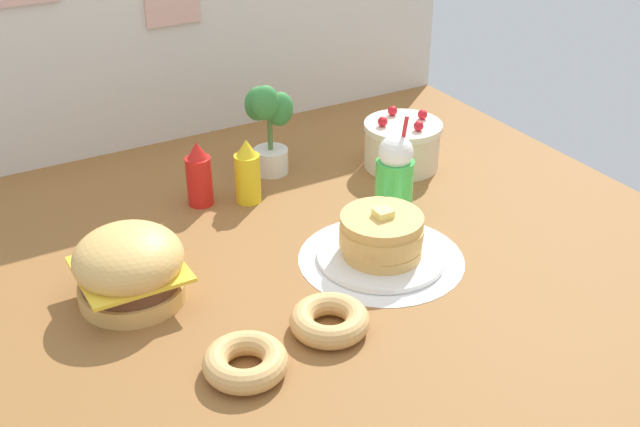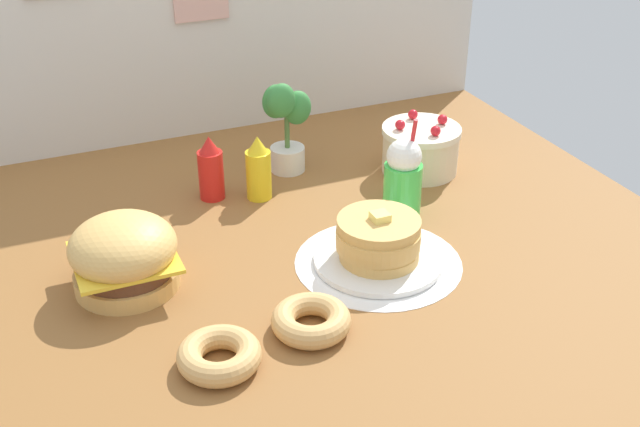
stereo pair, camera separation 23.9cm
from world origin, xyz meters
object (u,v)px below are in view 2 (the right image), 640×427
at_px(burger, 124,255).
at_px(mustard_bottle, 258,170).
at_px(pancake_stack, 379,244).
at_px(donut_chocolate, 311,320).
at_px(layer_cake, 420,149).
at_px(donut_pink_glaze, 219,355).
at_px(ketchup_bottle, 211,170).
at_px(cream_soda_cup, 403,178).
at_px(potted_plant, 286,123).

distance_m(burger, mustard_bottle, 0.63).
distance_m(pancake_stack, donut_chocolate, 0.38).
xyz_separation_m(layer_cake, donut_pink_glaze, (-0.98, -0.75, -0.05)).
xyz_separation_m(burger, donut_pink_glaze, (0.14, -0.43, -0.07)).
height_order(burger, mustard_bottle, mustard_bottle).
bearing_deg(donut_pink_glaze, donut_chocolate, 9.12).
xyz_separation_m(ketchup_bottle, cream_soda_cup, (0.53, -0.36, 0.03)).
bearing_deg(ketchup_bottle, mustard_bottle, -22.96).
height_order(pancake_stack, ketchup_bottle, ketchup_bottle).
bearing_deg(donut_pink_glaze, ketchup_bottle, 74.57).
xyz_separation_m(burger, mustard_bottle, (0.52, 0.35, 0.00)).
distance_m(ketchup_bottle, potted_plant, 0.33).
bearing_deg(potted_plant, layer_cake, -23.64).
height_order(donut_pink_glaze, potted_plant, potted_plant).
distance_m(pancake_stack, ketchup_bottle, 0.68).
height_order(cream_soda_cup, donut_chocolate, cream_soda_cup).
bearing_deg(potted_plant, donut_chocolate, -107.37).
bearing_deg(pancake_stack, cream_soda_cup, 48.82).
xyz_separation_m(mustard_bottle, donut_chocolate, (-0.12, -0.75, -0.07)).
distance_m(burger, potted_plant, 0.85).
relative_size(pancake_stack, cream_soda_cup, 1.13).
xyz_separation_m(ketchup_bottle, potted_plant, (0.31, 0.09, 0.08)).
bearing_deg(donut_pink_glaze, mustard_bottle, 64.16).
relative_size(layer_cake, potted_plant, 0.82).
xyz_separation_m(layer_cake, mustard_bottle, (-0.60, 0.04, 0.02)).
bearing_deg(pancake_stack, layer_cake, 49.74).
height_order(pancake_stack, donut_chocolate, pancake_stack).
distance_m(layer_cake, donut_pink_glaze, 1.24).
bearing_deg(ketchup_bottle, pancake_stack, -60.77).
bearing_deg(ketchup_bottle, potted_plant, 17.02).
xyz_separation_m(pancake_stack, mustard_bottle, (-0.18, 0.53, 0.04)).
bearing_deg(cream_soda_cup, pancake_stack, -131.18).
height_order(mustard_bottle, donut_pink_glaze, mustard_bottle).
xyz_separation_m(mustard_bottle, potted_plant, (0.16, 0.16, 0.08)).
bearing_deg(pancake_stack, potted_plant, 91.89).
height_order(burger, cream_soda_cup, cream_soda_cup).
bearing_deg(cream_soda_cup, ketchup_bottle, 145.96).
xyz_separation_m(burger, potted_plant, (0.68, 0.51, 0.08)).
relative_size(pancake_stack, mustard_bottle, 1.70).
bearing_deg(donut_pink_glaze, pancake_stack, 24.70).
distance_m(burger, cream_soda_cup, 0.91).
xyz_separation_m(burger, ketchup_bottle, (0.37, 0.42, 0.00)).
height_order(ketchup_bottle, donut_pink_glaze, ketchup_bottle).
xyz_separation_m(burger, layer_cake, (1.12, 0.32, -0.02)).
bearing_deg(donut_pink_glaze, cream_soda_cup, 32.61).
distance_m(burger, layer_cake, 1.16).
bearing_deg(donut_chocolate, potted_plant, 72.63).
relative_size(donut_pink_glaze, donut_chocolate, 1.00).
xyz_separation_m(cream_soda_cup, donut_chocolate, (-0.51, -0.45, -0.10)).
distance_m(ketchup_bottle, mustard_bottle, 0.16).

